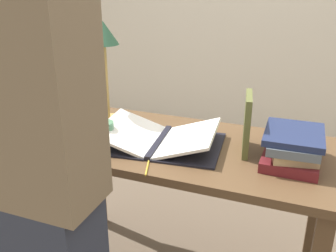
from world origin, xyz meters
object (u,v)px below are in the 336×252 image
at_px(book_stack_tall, 292,147).
at_px(reading_lamp, 104,45).
at_px(open_book, 159,139).
at_px(pencil, 148,165).
at_px(person_reader, 39,187).
at_px(coffee_mug, 104,133).
at_px(book_standing_upright, 247,123).

bearing_deg(book_stack_tall, reading_lamp, 171.14).
distance_m(open_book, pencil, 0.21).
relative_size(book_stack_tall, pencil, 1.91).
relative_size(open_book, person_reader, 0.32).
distance_m(book_stack_tall, coffee_mug, 0.78).
distance_m(open_book, book_standing_upright, 0.38).
distance_m(book_stack_tall, reading_lamp, 0.96).
relative_size(coffee_mug, person_reader, 0.06).
xyz_separation_m(open_book, reading_lamp, (-0.35, 0.17, 0.35)).
height_order(coffee_mug, pencil, coffee_mug).
height_order(reading_lamp, coffee_mug, reading_lamp).
bearing_deg(book_standing_upright, open_book, -178.86).
relative_size(book_stack_tall, coffee_mug, 2.84).
relative_size(open_book, coffee_mug, 5.72).
height_order(reading_lamp, pencil, reading_lamp).
xyz_separation_m(open_book, pencil, (0.04, -0.21, -0.02)).
distance_m(reading_lamp, coffee_mug, 0.43).
bearing_deg(reading_lamp, pencil, -44.41).
bearing_deg(reading_lamp, book_standing_upright, -8.06).
xyz_separation_m(book_standing_upright, coffee_mug, (-0.59, -0.15, -0.07)).
height_order(book_stack_tall, book_standing_upright, book_standing_upright).
height_order(book_standing_upright, coffee_mug, book_standing_upright).
distance_m(reading_lamp, person_reader, 0.89).
relative_size(coffee_mug, pencil, 0.67).
height_order(book_standing_upright, reading_lamp, reading_lamp).
height_order(open_book, book_stack_tall, book_stack_tall).
height_order(book_stack_tall, person_reader, person_reader).
bearing_deg(book_standing_upright, person_reader, -132.44).
bearing_deg(book_stack_tall, book_standing_upright, 168.16).
relative_size(book_standing_upright, coffee_mug, 2.44).
xyz_separation_m(pencil, person_reader, (-0.14, -0.44, 0.12)).
height_order(open_book, book_standing_upright, book_standing_upright).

